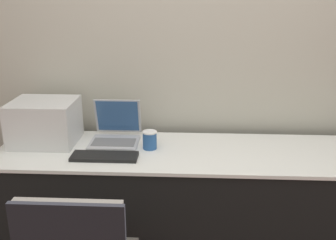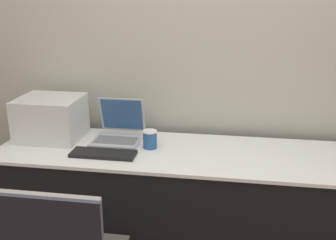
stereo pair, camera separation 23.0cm
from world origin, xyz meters
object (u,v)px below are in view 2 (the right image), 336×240
Objects in this scene: printer at (50,116)px; coffee_cup at (150,139)px; laptop_left at (119,131)px; external_keyboard at (103,154)px.

coffee_cup is at bearing -5.96° from printer.
printer is 0.44m from laptop_left.
laptop_left reaches higher than external_keyboard.
printer is 3.55× the size of coffee_cup.
external_keyboard is at bearing -28.47° from printer.
external_keyboard is 0.29m from coffee_cup.
printer is 0.66m from coffee_cup.
external_keyboard is at bearing -147.31° from coffee_cup.
coffee_cup is at bearing -26.03° from laptop_left.
laptop_left is (0.43, 0.04, -0.09)m from printer.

